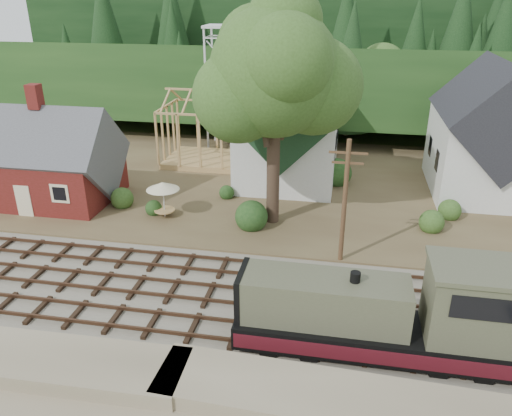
# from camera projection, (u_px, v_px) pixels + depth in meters

# --- Properties ---
(ground) EXTENTS (140.00, 140.00, 0.00)m
(ground) POSITION_uv_depth(u_px,v_px,m) (209.00, 299.00, 27.56)
(ground) COLOR #384C1E
(ground) RESTS_ON ground
(railroad_bed) EXTENTS (64.00, 11.00, 0.16)m
(railroad_bed) POSITION_uv_depth(u_px,v_px,m) (209.00, 297.00, 27.53)
(railroad_bed) COLOR #726B5B
(railroad_bed) RESTS_ON ground
(village_flat) EXTENTS (64.00, 26.00, 0.30)m
(village_flat) POSITION_uv_depth(u_px,v_px,m) (264.00, 182.00, 43.69)
(village_flat) COLOR brown
(village_flat) RESTS_ON ground
(hillside) EXTENTS (70.00, 28.96, 12.74)m
(hillside) POSITION_uv_depth(u_px,v_px,m) (295.00, 119.00, 65.33)
(hillside) COLOR #1E3F19
(hillside) RESTS_ON ground
(ridge) EXTENTS (80.00, 20.00, 12.00)m
(ridge) POSITION_uv_depth(u_px,v_px,m) (306.00, 95.00, 79.71)
(ridge) COLOR black
(ridge) RESTS_ON ground
(depot) EXTENTS (10.80, 7.41, 9.00)m
(depot) POSITION_uv_depth(u_px,v_px,m) (47.00, 163.00, 38.82)
(depot) COLOR #511912
(depot) RESTS_ON village_flat
(church) EXTENTS (8.40, 15.17, 13.00)m
(church) POSITION_uv_depth(u_px,v_px,m) (290.00, 122.00, 42.83)
(church) COLOR silver
(church) RESTS_ON village_flat
(farmhouse) EXTENTS (8.40, 10.80, 10.60)m
(farmhouse) POSITION_uv_depth(u_px,v_px,m) (489.00, 137.00, 39.67)
(farmhouse) COLOR silver
(farmhouse) RESTS_ON village_flat
(timber_frame) EXTENTS (8.20, 6.20, 6.99)m
(timber_frame) POSITION_uv_depth(u_px,v_px,m) (209.00, 132.00, 47.03)
(timber_frame) COLOR tan
(timber_frame) RESTS_ON village_flat
(lattice_tower) EXTENTS (3.20, 3.20, 12.12)m
(lattice_tower) POSITION_uv_depth(u_px,v_px,m) (222.00, 50.00, 49.68)
(lattice_tower) COLOR silver
(lattice_tower) RESTS_ON village_flat
(big_tree) EXTENTS (10.90, 8.40, 14.70)m
(big_tree) POSITION_uv_depth(u_px,v_px,m) (277.00, 81.00, 32.13)
(big_tree) COLOR #38281E
(big_tree) RESTS_ON village_flat
(telegraph_pole_near) EXTENTS (2.20, 0.28, 8.00)m
(telegraph_pole_near) POSITION_uv_depth(u_px,v_px,m) (345.00, 201.00, 29.35)
(telegraph_pole_near) COLOR #4C331E
(telegraph_pole_near) RESTS_ON ground
(locomotive) EXTENTS (12.52, 3.13, 4.99)m
(locomotive) POSITION_uv_depth(u_px,v_px,m) (386.00, 316.00, 22.44)
(locomotive) COLOR black
(locomotive) RESTS_ON railroad_bed
(car_blue) EXTENTS (1.94, 3.96, 1.30)m
(car_blue) POSITION_uv_depth(u_px,v_px,m) (88.00, 193.00, 39.24)
(car_blue) COLOR #5286B1
(car_blue) RESTS_ON village_flat
(patio_set) EXTENTS (2.39, 2.39, 2.66)m
(patio_set) POSITION_uv_depth(u_px,v_px,m) (163.00, 187.00, 35.90)
(patio_set) COLOR silver
(patio_set) RESTS_ON village_flat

